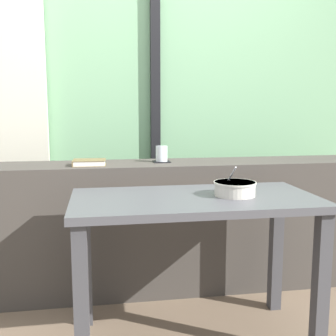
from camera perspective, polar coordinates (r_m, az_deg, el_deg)
ground at (r=2.21m, az=1.68°, el=-21.86°), size 8.00×8.00×0.00m
outdoor_backdrop at (r=3.19m, az=-2.76°, el=13.56°), size 4.80×0.08×2.80m
curtain_left_panel at (r=3.13m, az=-21.63°, el=10.33°), size 0.56×0.06×2.50m
window_divider_post at (r=3.12m, az=-1.77°, el=11.84°), size 0.07×0.05×2.60m
dark_console_ledge at (r=2.56m, az=-0.67°, el=-7.98°), size 2.80×0.37×0.79m
breakfast_table at (r=1.94m, az=3.70°, el=-7.53°), size 1.13×0.57×0.71m
coaster_square at (r=2.49m, az=-0.89°, el=0.88°), size 0.10×0.10×0.00m
juice_glass at (r=2.48m, az=-0.89°, el=1.94°), size 0.07×0.07×0.09m
closed_book at (r=2.39m, az=-10.85°, el=0.75°), size 0.19×0.14×0.03m
soup_bowl at (r=1.94m, az=9.20°, el=-2.81°), size 0.20×0.20×0.14m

